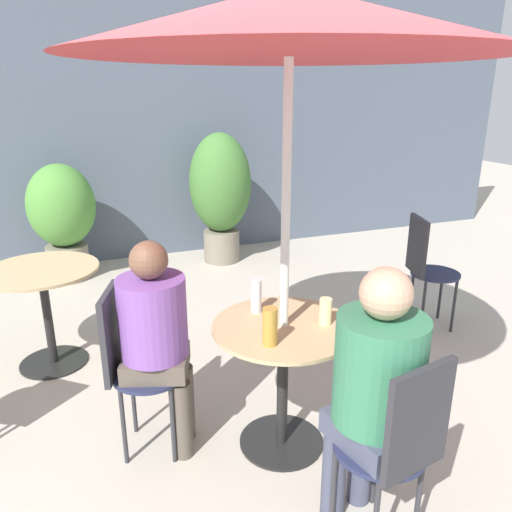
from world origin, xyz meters
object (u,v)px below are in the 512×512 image
object	(u,v)px
cafe_table_near	(283,360)
seated_person_1	(375,384)
beer_glass_0	(270,327)
bistro_chair_0	(130,357)
seated_person_0	(157,331)
potted_plant_0	(62,214)
beer_glass_2	(256,296)
bistro_chair_3	(425,262)
bistro_chair_1	(398,440)
umbrella	(290,22)
cafe_table_far	(44,295)
potted_plant_1	(220,190)
beer_glass_1	(325,311)

from	to	relation	value
cafe_table_near	seated_person_1	xyz separation A→B (m)	(0.13, -0.64, 0.21)
seated_person_1	beer_glass_0	world-z (taller)	seated_person_1
bistro_chair_0	seated_person_0	size ratio (longest dim) A/B	0.78
potted_plant_0	cafe_table_near	bearing A→B (deg)	-71.52
seated_person_0	beer_glass_2	world-z (taller)	seated_person_0
bistro_chair_3	beer_glass_2	size ratio (longest dim) A/B	4.95
cafe_table_near	bistro_chair_1	size ratio (longest dim) A/B	0.80
beer_glass_0	umbrella	world-z (taller)	umbrella
cafe_table_far	bistro_chair_1	distance (m)	2.54
seated_person_0	beer_glass_0	distance (m)	0.61
bistro_chair_0	seated_person_0	world-z (taller)	seated_person_0
bistro_chair_3	cafe_table_far	bearing A→B (deg)	97.70
bistro_chair_0	potted_plant_1	size ratio (longest dim) A/B	0.65
bistro_chair_1	beer_glass_1	bearing A→B (deg)	-105.27
cafe_table_far	bistro_chair_0	distance (m)	1.19
beer_glass_0	potted_plant_1	bearing A→B (deg)	77.07
bistro_chair_3	potted_plant_1	size ratio (longest dim) A/B	0.65
bistro_chair_3	potted_plant_0	distance (m)	3.48
seated_person_0	bistro_chair_3	bearing A→B (deg)	-53.74
bistro_chair_0	potted_plant_1	xyz separation A→B (m)	(1.36, 2.85, 0.26)
umbrella	beer_glass_0	bearing A→B (deg)	-131.54
seated_person_0	potted_plant_1	size ratio (longest dim) A/B	0.82
bistro_chair_0	beer_glass_0	world-z (taller)	bistro_chair_0
bistro_chair_0	umbrella	size ratio (longest dim) A/B	0.41
seated_person_0	potted_plant_0	size ratio (longest dim) A/B	1.00
cafe_table_far	potted_plant_0	bearing A→B (deg)	85.09
beer_glass_1	umbrella	size ratio (longest dim) A/B	0.06
beer_glass_2	potted_plant_1	distance (m)	2.98
bistro_chair_1	umbrella	xyz separation A→B (m)	(-0.16, 0.78, 1.59)
beer_glass_1	potted_plant_1	size ratio (longest dim) A/B	0.10
cafe_table_near	umbrella	bearing A→B (deg)	14.04
beer_glass_0	beer_glass_2	distance (m)	0.37
potted_plant_0	umbrella	xyz separation A→B (m)	(1.04, -3.12, 1.46)
bistro_chair_1	potted_plant_0	world-z (taller)	potted_plant_0
beer_glass_1	potted_plant_0	bearing A→B (deg)	111.44
bistro_chair_3	beer_glass_0	distance (m)	2.11
potted_plant_0	umbrella	world-z (taller)	umbrella
beer_glass_2	bistro_chair_1	bearing A→B (deg)	-76.86
seated_person_0	seated_person_1	world-z (taller)	seated_person_1
bistro_chair_1	potted_plant_1	bearing A→B (deg)	-107.86
beer_glass_2	potted_plant_1	world-z (taller)	potted_plant_1
beer_glass_0	beer_glass_2	size ratio (longest dim) A/B	1.00
cafe_table_near	umbrella	xyz separation A→B (m)	(0.00, 0.00, 1.62)
bistro_chair_0	seated_person_1	size ratio (longest dim) A/B	0.75
cafe_table_near	seated_person_0	size ratio (longest dim) A/B	0.62
bistro_chair_0	potted_plant_1	bearing A→B (deg)	-6.82
beer_glass_0	umbrella	distance (m)	1.35
seated_person_0	beer_glass_0	world-z (taller)	seated_person_0
cafe_table_near	potted_plant_1	xyz separation A→B (m)	(0.61, 3.10, 0.30)
bistro_chair_1	potted_plant_1	size ratio (longest dim) A/B	0.65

